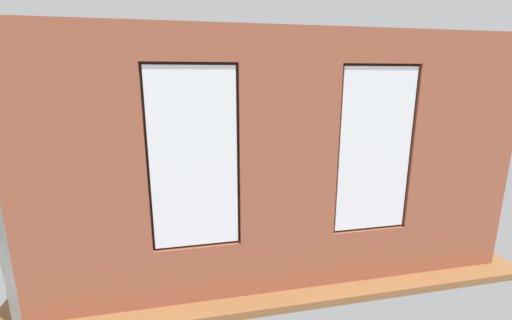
{
  "coord_description": "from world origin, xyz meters",
  "views": [
    {
      "loc": [
        1.2,
        6.34,
        2.65
      ],
      "look_at": [
        -0.08,
        0.4,
        1.17
      ],
      "focal_mm": 24.0,
      "sensor_mm": 36.0,
      "label": 1
    }
  ],
  "objects_px": {
    "tv_flatscreen": "(90,179)",
    "potted_plant_corner_near_left": "(328,149)",
    "coffee_table": "(261,195)",
    "media_console": "(95,217)",
    "potted_plant_near_tv": "(115,202)",
    "potted_plant_foreground_right": "(130,168)",
    "couch_left": "(378,200)",
    "papasan_chair": "(199,171)",
    "cup_ceramic": "(277,187)",
    "potted_plant_corner_far_left": "(434,209)",
    "couch_by_window": "(265,241)",
    "potted_plant_by_left_couch": "(327,174)",
    "potted_plant_between_couches": "(360,208)",
    "potted_plant_beside_window_right": "(106,243)",
    "remote_black": "(252,191)",
    "table_plant_small": "(242,190)"
  },
  "relations": [
    {
      "from": "couch_left",
      "to": "table_plant_small",
      "type": "relative_size",
      "value": 9.51
    },
    {
      "from": "cup_ceramic",
      "to": "papasan_chair",
      "type": "xyz_separation_m",
      "value": [
        1.51,
        -1.57,
        -0.01
      ]
    },
    {
      "from": "tv_flatscreen",
      "to": "potted_plant_corner_near_left",
      "type": "xyz_separation_m",
      "value": [
        -5.33,
        -2.36,
        -0.21
      ]
    },
    {
      "from": "couch_left",
      "to": "media_console",
      "type": "height_order",
      "value": "couch_left"
    },
    {
      "from": "couch_by_window",
      "to": "potted_plant_by_left_couch",
      "type": "xyz_separation_m",
      "value": [
        -2.14,
        -2.7,
        0.12
      ]
    },
    {
      "from": "couch_by_window",
      "to": "cup_ceramic",
      "type": "xyz_separation_m",
      "value": [
        -0.75,
        -2.04,
        0.13
      ]
    },
    {
      "from": "potted_plant_corner_far_left",
      "to": "potted_plant_corner_near_left",
      "type": "distance_m",
      "value": 4.01
    },
    {
      "from": "potted_plant_between_couches",
      "to": "coffee_table",
      "type": "bearing_deg",
      "value": -59.14
    },
    {
      "from": "coffee_table",
      "to": "media_console",
      "type": "bearing_deg",
      "value": 6.56
    },
    {
      "from": "couch_left",
      "to": "table_plant_small",
      "type": "xyz_separation_m",
      "value": [
        2.57,
        -0.57,
        0.2
      ]
    },
    {
      "from": "couch_left",
      "to": "tv_flatscreen",
      "type": "distance_m",
      "value": 5.24
    },
    {
      "from": "tv_flatscreen",
      "to": "remote_black",
      "type": "bearing_deg",
      "value": -171.05
    },
    {
      "from": "potted_plant_near_tv",
      "to": "potted_plant_foreground_right",
      "type": "distance_m",
      "value": 3.24
    },
    {
      "from": "potted_plant_between_couches",
      "to": "papasan_chair",
      "type": "bearing_deg",
      "value": -57.83
    },
    {
      "from": "couch_left",
      "to": "papasan_chair",
      "type": "bearing_deg",
      "value": -123.8
    },
    {
      "from": "couch_by_window",
      "to": "tv_flatscreen",
      "type": "distance_m",
      "value": 3.14
    },
    {
      "from": "potted_plant_beside_window_right",
      "to": "potted_plant_corner_far_left",
      "type": "relative_size",
      "value": 1.17
    },
    {
      "from": "remote_black",
      "to": "potted_plant_near_tv",
      "type": "height_order",
      "value": "potted_plant_near_tv"
    },
    {
      "from": "papasan_chair",
      "to": "potted_plant_beside_window_right",
      "type": "distance_m",
      "value": 3.96
    },
    {
      "from": "remote_black",
      "to": "potted_plant_by_left_couch",
      "type": "relative_size",
      "value": 0.26
    },
    {
      "from": "cup_ceramic",
      "to": "media_console",
      "type": "relative_size",
      "value": 0.1
    },
    {
      "from": "potted_plant_by_left_couch",
      "to": "potted_plant_corner_near_left",
      "type": "relative_size",
      "value": 0.51
    },
    {
      "from": "cup_ceramic",
      "to": "tv_flatscreen",
      "type": "distance_m",
      "value": 3.48
    },
    {
      "from": "table_plant_small",
      "to": "remote_black",
      "type": "height_order",
      "value": "table_plant_small"
    },
    {
      "from": "remote_black",
      "to": "potted_plant_near_tv",
      "type": "relative_size",
      "value": 0.12
    },
    {
      "from": "media_console",
      "to": "potted_plant_foreground_right",
      "type": "xyz_separation_m",
      "value": [
        -0.3,
        -2.3,
        0.26
      ]
    },
    {
      "from": "remote_black",
      "to": "potted_plant_by_left_couch",
      "type": "height_order",
      "value": "potted_plant_by_left_couch"
    },
    {
      "from": "potted_plant_by_left_couch",
      "to": "potted_plant_between_couches",
      "type": "xyz_separation_m",
      "value": [
        0.65,
        2.66,
        0.25
      ]
    },
    {
      "from": "couch_left",
      "to": "coffee_table",
      "type": "xyz_separation_m",
      "value": [
        2.16,
        -0.69,
        0.03
      ]
    },
    {
      "from": "potted_plant_beside_window_right",
      "to": "coffee_table",
      "type": "bearing_deg",
      "value": -141.14
    },
    {
      "from": "couch_left",
      "to": "papasan_chair",
      "type": "distance_m",
      "value": 4.09
    },
    {
      "from": "media_console",
      "to": "potted_plant_corner_near_left",
      "type": "height_order",
      "value": "potted_plant_corner_near_left"
    },
    {
      "from": "couch_by_window",
      "to": "potted_plant_beside_window_right",
      "type": "xyz_separation_m",
      "value": [
        2.12,
        0.11,
        0.27
      ]
    },
    {
      "from": "potted_plant_foreground_right",
      "to": "potted_plant_by_left_couch",
      "type": "height_order",
      "value": "potted_plant_foreground_right"
    },
    {
      "from": "papasan_chair",
      "to": "media_console",
      "type": "bearing_deg",
      "value": 47.53
    },
    {
      "from": "cup_ceramic",
      "to": "potted_plant_between_couches",
      "type": "relative_size",
      "value": 0.07
    },
    {
      "from": "potted_plant_corner_near_left",
      "to": "couch_by_window",
      "type": "bearing_deg",
      "value": 55.55
    },
    {
      "from": "couch_left",
      "to": "papasan_chair",
      "type": "relative_size",
      "value": 1.96
    },
    {
      "from": "potted_plant_near_tv",
      "to": "potted_plant_corner_near_left",
      "type": "relative_size",
      "value": 1.14
    },
    {
      "from": "couch_by_window",
      "to": "potted_plant_between_couches",
      "type": "xyz_separation_m",
      "value": [
        -1.49,
        -0.03,
        0.37
      ]
    },
    {
      "from": "media_console",
      "to": "potted_plant_by_left_couch",
      "type": "height_order",
      "value": "potted_plant_by_left_couch"
    },
    {
      "from": "couch_by_window",
      "to": "couch_left",
      "type": "bearing_deg",
      "value": -154.61
    },
    {
      "from": "couch_left",
      "to": "papasan_chair",
      "type": "xyz_separation_m",
      "value": [
        3.3,
        -2.41,
        0.11
      ]
    },
    {
      "from": "couch_left",
      "to": "media_console",
      "type": "bearing_deg",
      "value": -91.46
    },
    {
      "from": "tv_flatscreen",
      "to": "potted_plant_between_couches",
      "type": "distance_m",
      "value": 4.42
    },
    {
      "from": "potted_plant_corner_far_left",
      "to": "potted_plant_corner_near_left",
      "type": "bearing_deg",
      "value": -89.93
    },
    {
      "from": "couch_left",
      "to": "potted_plant_beside_window_right",
      "type": "relative_size",
      "value": 1.89
    },
    {
      "from": "remote_black",
      "to": "potted_plant_near_tv",
      "type": "bearing_deg",
      "value": 138.43
    },
    {
      "from": "cup_ceramic",
      "to": "potted_plant_corner_near_left",
      "type": "relative_size",
      "value": 0.07
    },
    {
      "from": "coffee_table",
      "to": "potted_plant_corner_near_left",
      "type": "relative_size",
      "value": 1.08
    }
  ]
}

